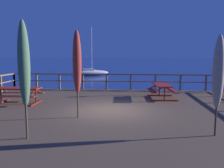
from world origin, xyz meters
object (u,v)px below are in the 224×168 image
at_px(patio_umbrella_short_front, 77,62).
at_px(patio_umbrella_tall_back_right, 218,72).
at_px(picnic_table_back_right, 18,92).
at_px(sailboat_distant, 90,72).
at_px(picnic_table_front_left, 162,88).
at_px(patio_umbrella_short_back, 24,64).

xyz_separation_m(patio_umbrella_short_front, patio_umbrella_tall_back_right, (4.41, -1.60, -0.22)).
relative_size(picnic_table_back_right, sailboat_distant, 0.28).
relative_size(picnic_table_front_left, patio_umbrella_tall_back_right, 0.66).
distance_m(patio_umbrella_short_front, sailboat_distant, 28.94).
xyz_separation_m(picnic_table_back_right, patio_umbrella_short_front, (3.49, -2.28, 1.49)).
bearing_deg(patio_umbrella_short_back, sailboat_distant, 97.41).
xyz_separation_m(patio_umbrella_short_front, sailboat_distant, (-4.88, 28.42, -2.43)).
distance_m(picnic_table_back_right, patio_umbrella_tall_back_right, 8.89).
distance_m(picnic_table_front_left, patio_umbrella_tall_back_right, 5.99).
xyz_separation_m(patio_umbrella_tall_back_right, patio_umbrella_short_back, (-5.30, -0.71, 0.23)).
distance_m(picnic_table_back_right, patio_umbrella_short_back, 5.49).
xyz_separation_m(picnic_table_back_right, patio_umbrella_tall_back_right, (7.90, -3.88, 1.27)).
distance_m(patio_umbrella_short_front, patio_umbrella_short_back, 2.48).
xyz_separation_m(patio_umbrella_short_front, patio_umbrella_short_back, (-0.89, -2.31, 0.01)).
relative_size(picnic_table_front_left, picnic_table_back_right, 0.89).
distance_m(picnic_table_front_left, patio_umbrella_short_back, 8.06).
bearing_deg(patio_umbrella_tall_back_right, patio_umbrella_short_front, 160.10).
bearing_deg(sailboat_distant, picnic_table_back_right, -86.95).
bearing_deg(picnic_table_back_right, patio_umbrella_short_front, -33.16).
height_order(picnic_table_front_left, patio_umbrella_short_front, patio_umbrella_short_front).
height_order(patio_umbrella_tall_back_right, sailboat_distant, sailboat_distant).
height_order(patio_umbrella_short_back, sailboat_distant, sailboat_distant).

